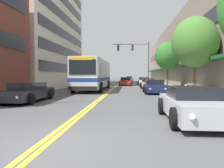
% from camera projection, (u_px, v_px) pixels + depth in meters
% --- Properties ---
extents(ground_plane, '(240.00, 240.00, 0.00)m').
position_uv_depth(ground_plane, '(119.00, 84.00, 42.18)').
color(ground_plane, '#4C4C4F').
extents(sidewalk_left, '(3.27, 106.00, 0.16)m').
position_uv_depth(sidewalk_left, '(83.00, 83.00, 42.75)').
color(sidewalk_left, gray).
rests_on(sidewalk_left, ground_plane).
extents(sidewalk_right, '(3.27, 106.00, 0.16)m').
position_uv_depth(sidewalk_right, '(156.00, 83.00, 41.60)').
color(sidewalk_right, gray).
rests_on(sidewalk_right, ground_plane).
extents(centre_line, '(0.34, 106.00, 0.01)m').
position_uv_depth(centre_line, '(119.00, 84.00, 42.18)').
color(centre_line, yellow).
rests_on(centre_line, ground_plane).
extents(office_tower_left, '(12.08, 25.11, 25.65)m').
position_uv_depth(office_tower_left, '(32.00, 11.00, 38.07)').
color(office_tower_left, beige).
rests_on(office_tower_left, ground_plane).
extents(storefront_row_right, '(9.10, 68.00, 10.60)m').
position_uv_depth(storefront_row_right, '(188.00, 56.00, 40.92)').
color(storefront_row_right, gray).
rests_on(storefront_row_right, ground_plane).
extents(city_bus, '(2.91, 11.60, 3.26)m').
position_uv_depth(city_bus, '(94.00, 73.00, 24.17)').
color(city_bus, silver).
rests_on(city_bus, ground_plane).
extents(car_beige_parked_left_near, '(2.01, 4.20, 1.24)m').
position_uv_depth(car_beige_parked_left_near, '(94.00, 81.00, 39.12)').
color(car_beige_parked_left_near, '#BCAD89').
rests_on(car_beige_parked_left_near, ground_plane).
extents(car_charcoal_parked_left_far, '(2.18, 4.93, 1.17)m').
position_uv_depth(car_charcoal_parked_left_far, '(27.00, 92.00, 13.64)').
color(car_charcoal_parked_left_far, '#232328').
rests_on(car_charcoal_parked_left_far, ground_plane).
extents(car_silver_parked_right_foreground, '(2.10, 4.40, 1.22)m').
position_uv_depth(car_silver_parked_right_foreground, '(194.00, 105.00, 7.76)').
color(car_silver_parked_right_foreground, '#B7B7BC').
rests_on(car_silver_parked_right_foreground, ground_plane).
extents(car_white_parked_right_mid, '(1.97, 4.63, 1.31)m').
position_uv_depth(car_white_parked_right_mid, '(144.00, 81.00, 35.63)').
color(car_white_parked_right_mid, white).
rests_on(car_white_parked_right_mid, ground_plane).
extents(car_champagne_parked_right_far, '(2.01, 4.53, 1.24)m').
position_uv_depth(car_champagne_parked_right_far, '(148.00, 83.00, 27.73)').
color(car_champagne_parked_right_far, beige).
rests_on(car_champagne_parked_right_far, ground_plane).
extents(car_navy_parked_right_end, '(2.00, 4.62, 1.23)m').
position_uv_depth(car_navy_parked_right_end, '(155.00, 87.00, 19.95)').
color(car_navy_parked_right_end, '#19234C').
rests_on(car_navy_parked_right_end, ground_plane).
extents(car_slate_blue_moving_lead, '(2.00, 4.32, 1.30)m').
position_uv_depth(car_slate_blue_moving_lead, '(129.00, 79.00, 63.42)').
color(car_slate_blue_moving_lead, '#475675').
rests_on(car_slate_blue_moving_lead, ground_plane).
extents(car_red_moving_second, '(2.08, 4.35, 1.32)m').
position_uv_depth(car_red_moving_second, '(126.00, 82.00, 35.07)').
color(car_red_moving_second, maroon).
rests_on(car_red_moving_second, ground_plane).
extents(traffic_signal_mast, '(6.09, 0.38, 7.20)m').
position_uv_depth(traffic_signal_mast, '(137.00, 55.00, 36.66)').
color(traffic_signal_mast, '#47474C').
rests_on(traffic_signal_mast, ground_plane).
extents(street_tree_right_mid, '(3.64, 3.64, 6.11)m').
position_uv_depth(street_tree_right_mid, '(195.00, 42.00, 17.34)').
color(street_tree_right_mid, brown).
rests_on(street_tree_right_mid, sidewalk_right).
extents(street_tree_right_far, '(3.08, 3.08, 5.55)m').
position_uv_depth(street_tree_right_far, '(168.00, 56.00, 26.70)').
color(street_tree_right_far, brown).
rests_on(street_tree_right_far, sidewalk_right).
extents(fire_hydrant, '(0.31, 0.23, 0.82)m').
position_uv_depth(fire_hydrant, '(186.00, 90.00, 15.27)').
color(fire_hydrant, '#B7B7BC').
rests_on(fire_hydrant, sidewalk_right).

